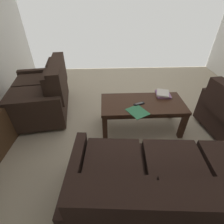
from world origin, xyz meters
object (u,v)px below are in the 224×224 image
(sofa_main, at_px, (177,190))
(coffee_table, at_px, (142,107))
(book_stack, at_px, (163,94))
(loose_magazine, at_px, (138,112))
(loveseat_near, at_px, (43,94))
(tv_remote, at_px, (139,104))

(sofa_main, bearing_deg, coffee_table, -86.13)
(book_stack, height_order, loose_magazine, book_stack)
(sofa_main, xyz_separation_m, book_stack, (-0.27, -1.45, 0.15))
(loveseat_near, distance_m, book_stack, 2.00)
(sofa_main, bearing_deg, loveseat_near, -46.08)
(coffee_table, height_order, tv_remote, tv_remote)
(sofa_main, bearing_deg, book_stack, -100.49)
(sofa_main, xyz_separation_m, coffee_table, (0.08, -1.25, 0.05))
(loveseat_near, height_order, loose_magazine, loveseat_near)
(tv_remote, height_order, loose_magazine, tv_remote)
(tv_remote, bearing_deg, loveseat_near, -20.00)
(coffee_table, height_order, loose_magazine, loose_magazine)
(loose_magazine, bearing_deg, sofa_main, -108.35)
(coffee_table, bearing_deg, tv_remote, 33.35)
(sofa_main, relative_size, loose_magazine, 7.55)
(tv_remote, xyz_separation_m, loose_magazine, (0.05, 0.18, -0.01))
(sofa_main, relative_size, loveseat_near, 1.52)
(loveseat_near, height_order, book_stack, loveseat_near)
(coffee_table, height_order, book_stack, book_stack)
(sofa_main, xyz_separation_m, tv_remote, (0.15, -1.20, 0.14))
(coffee_table, xyz_separation_m, book_stack, (-0.35, -0.20, 0.10))
(sofa_main, distance_m, tv_remote, 1.22)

